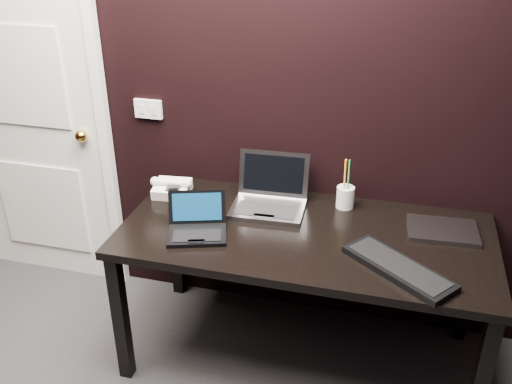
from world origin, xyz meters
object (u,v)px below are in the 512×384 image
(desk, at_px, (305,246))
(ext_keyboard, at_px, (398,268))
(closed_laptop, at_px, (443,230))
(mobile_phone, at_px, (174,201))
(netbook, at_px, (197,227))
(pen_cup, at_px, (345,196))
(silver_laptop, at_px, (269,199))
(door, at_px, (28,112))
(desk_phone, at_px, (172,188))

(desk, bearing_deg, ext_keyboard, -25.87)
(desk, distance_m, closed_laptop, 0.63)
(desk, relative_size, mobile_phone, 17.39)
(netbook, height_order, pen_cup, pen_cup)
(pen_cup, bearing_deg, ext_keyboard, -60.31)
(silver_laptop, height_order, closed_laptop, silver_laptop)
(desk, bearing_deg, pen_cup, 63.13)
(mobile_phone, bearing_deg, door, 162.53)
(desk, height_order, pen_cup, pen_cup)
(closed_laptop, height_order, pen_cup, pen_cup)
(closed_laptop, distance_m, pen_cup, 0.48)
(door, xyz_separation_m, desk, (1.65, -0.38, -0.38))
(door, relative_size, ext_keyboard, 4.40)
(netbook, bearing_deg, ext_keyboard, -4.34)
(netbook, bearing_deg, desk_phone, 128.19)
(mobile_phone, bearing_deg, desk_phone, 116.58)
(ext_keyboard, relative_size, mobile_phone, 4.97)
(desk, bearing_deg, netbook, -163.93)
(closed_laptop, relative_size, desk_phone, 1.46)
(mobile_phone, bearing_deg, closed_laptop, 3.98)
(netbook, xyz_separation_m, desk_phone, (-0.25, 0.32, 0.01))
(ext_keyboard, bearing_deg, mobile_phone, 166.01)
(silver_laptop, relative_size, desk_phone, 1.65)
(desk_phone, height_order, pen_cup, pen_cup)
(closed_laptop, relative_size, mobile_phone, 3.33)
(netbook, distance_m, desk_phone, 0.41)
(pen_cup, bearing_deg, closed_laptop, -15.46)
(netbook, xyz_separation_m, mobile_phone, (-0.19, 0.20, 0.00))
(netbook, relative_size, silver_laptop, 0.88)
(silver_laptop, distance_m, ext_keyboard, 0.75)
(netbook, relative_size, closed_laptop, 0.99)
(desk, relative_size, ext_keyboard, 3.50)
(closed_laptop, xyz_separation_m, mobile_phone, (-1.28, -0.09, 0.03))
(closed_laptop, height_order, mobile_phone, mobile_phone)
(netbook, xyz_separation_m, silver_laptop, (0.26, 0.32, 0.01))
(netbook, relative_size, desk_phone, 1.45)
(door, xyz_separation_m, silver_laptop, (1.43, -0.19, -0.26))
(desk, bearing_deg, closed_laptop, 14.42)
(desk, height_order, desk_phone, desk_phone)
(door, bearing_deg, netbook, -23.59)
(silver_laptop, distance_m, pen_cup, 0.37)
(silver_laptop, bearing_deg, desk, -40.36)
(door, bearing_deg, ext_keyboard, -15.65)
(closed_laptop, xyz_separation_m, desk_phone, (-1.34, 0.03, 0.03))
(netbook, bearing_deg, pen_cup, 34.21)
(netbook, relative_size, mobile_phone, 3.29)
(door, bearing_deg, mobile_phone, -17.47)
(silver_laptop, bearing_deg, pen_cup, 15.74)
(silver_laptop, height_order, desk_phone, silver_laptop)
(mobile_phone, distance_m, pen_cup, 0.84)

